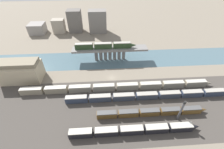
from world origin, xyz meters
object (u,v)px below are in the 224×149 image
train_yard_far (149,96)px  train_yard_outer (118,87)px  warehouse_building (21,71)px  signal_tower (181,111)px  train_yard_near (135,130)px  train_yard_mid (152,112)px  train_on_bridge (105,46)px

train_yard_far → train_yard_outer: bearing=154.3°
warehouse_building → signal_tower: bearing=-22.3°
train_yard_near → warehouse_building: bearing=147.3°
train_yard_mid → warehouse_building: bearing=156.7°
train_on_bridge → train_yard_far: size_ratio=0.47×
train_yard_mid → train_yard_far: bearing=82.1°
train_yard_far → train_on_bridge: bearing=119.7°
train_yard_mid → train_yard_near: bearing=-138.8°
train_yard_outer → signal_tower: bearing=-39.4°
train_on_bridge → warehouse_building: 54.89m
train_yard_outer → train_on_bridge: bearing=101.4°
signal_tower → train_yard_far: bearing=126.5°
train_yard_far → train_yard_outer: 17.78m
train_yard_far → warehouse_building: (-73.76, 20.61, 4.52)m
train_yard_mid → signal_tower: (11.70, -3.31, 4.30)m
train_on_bridge → train_yard_near: 60.31m
warehouse_building → train_yard_near: bearing=-32.7°
warehouse_building → train_yard_outer: bearing=-12.6°
train_yard_near → train_yard_far: bearing=59.2°
train_yard_near → train_yard_far: size_ratio=0.64×
train_yard_outer → warehouse_building: 59.33m
warehouse_building → train_yard_far: bearing=-15.6°
train_on_bridge → train_yard_near: train_on_bridge is taller
train_yard_near → train_yard_mid: bearing=41.2°
train_yard_far → warehouse_building: bearing=164.4°
signal_tower → train_yard_near: bearing=-165.8°
train_yard_far → signal_tower: size_ratio=7.40×
train_yard_near → train_yard_mid: size_ratio=1.06×
train_on_bridge → train_yard_near: size_ratio=0.74×
train_yard_near → warehouse_building: 74.12m
train_yard_outer → signal_tower: (26.26, -21.56, 4.05)m
signal_tower → train_yard_mid: bearing=164.2°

